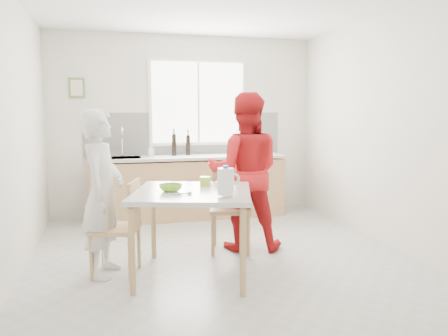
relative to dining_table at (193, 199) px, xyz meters
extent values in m
plane|color=#B7B7B2|center=(0.38, 0.36, -0.74)|extent=(4.50, 4.50, 0.00)
plane|color=silver|center=(0.38, 2.61, 0.61)|extent=(4.00, 0.00, 4.00)
plane|color=silver|center=(0.38, -1.89, 0.61)|extent=(4.00, 0.00, 4.00)
plane|color=silver|center=(-1.62, 0.36, 0.61)|extent=(0.00, 4.50, 4.50)
plane|color=silver|center=(2.38, 0.36, 0.61)|extent=(0.00, 4.50, 4.50)
cube|color=white|center=(0.58, 2.60, 0.96)|extent=(1.50, 0.03, 1.30)
cube|color=white|center=(0.58, 2.58, 0.96)|extent=(1.40, 0.02, 1.20)
cube|color=white|center=(0.58, 2.57, 0.96)|extent=(0.03, 0.03, 1.20)
cube|color=white|center=(0.38, 2.60, 0.48)|extent=(3.00, 0.02, 0.65)
cube|color=#54843C|center=(-1.17, 2.60, 1.16)|extent=(0.22, 0.02, 0.28)
cube|color=beige|center=(-1.17, 2.59, 1.16)|extent=(0.16, 0.01, 0.22)
cube|color=tan|center=(0.38, 2.31, -0.31)|extent=(2.80, 0.60, 0.86)
cube|color=#3F3326|center=(0.38, 2.31, -0.69)|extent=(2.80, 0.54, 0.10)
cube|color=silver|center=(0.38, 2.31, 0.16)|extent=(2.84, 0.64, 0.04)
cube|color=#A5A5AA|center=(-0.57, 2.31, 0.16)|extent=(0.50, 0.40, 0.03)
cylinder|color=silver|center=(-0.57, 2.47, 0.36)|extent=(0.02, 0.02, 0.36)
torus|color=silver|center=(-0.57, 2.40, 0.54)|extent=(0.02, 0.18, 0.18)
cube|color=silver|center=(0.00, 0.00, 0.06)|extent=(1.34, 1.34, 0.04)
cylinder|color=tan|center=(-0.59, -0.32, -0.36)|extent=(0.05, 0.05, 0.76)
cylinder|color=tan|center=(-0.32, 0.59, -0.36)|extent=(0.05, 0.05, 0.76)
cylinder|color=tan|center=(0.32, -0.59, -0.36)|extent=(0.05, 0.05, 0.76)
cylinder|color=tan|center=(0.59, 0.32, -0.36)|extent=(0.05, 0.05, 0.76)
cube|color=tan|center=(-0.72, 0.21, -0.29)|extent=(0.53, 0.53, 0.04)
cube|color=tan|center=(-0.54, 0.16, -0.05)|extent=(0.14, 0.40, 0.44)
cylinder|color=tan|center=(-0.84, 0.44, -0.53)|extent=(0.04, 0.04, 0.43)
cylinder|color=tan|center=(-0.94, 0.09, -0.53)|extent=(0.04, 0.04, 0.43)
cylinder|color=tan|center=(-0.49, 0.34, -0.53)|extent=(0.04, 0.04, 0.43)
cylinder|color=tan|center=(-0.60, -0.01, -0.53)|extent=(0.04, 0.04, 0.43)
cube|color=tan|center=(0.55, 0.62, -0.26)|extent=(0.56, 0.56, 0.04)
cube|color=tan|center=(0.61, 0.81, 0.00)|extent=(0.42, 0.15, 0.47)
cylinder|color=tan|center=(0.31, 0.49, -0.51)|extent=(0.04, 0.04, 0.46)
cylinder|color=tan|center=(0.68, 0.38, -0.51)|extent=(0.04, 0.04, 0.46)
cylinder|color=tan|center=(0.42, 0.86, -0.51)|extent=(0.04, 0.04, 0.46)
cylinder|color=tan|center=(0.79, 0.75, -0.51)|extent=(0.04, 0.04, 0.46)
imported|color=silver|center=(-0.82, 0.24, 0.05)|extent=(0.53, 0.67, 1.60)
imported|color=red|center=(0.73, 0.69, 0.15)|extent=(1.02, 0.89, 1.78)
imported|color=#7EC22C|center=(-0.21, 0.01, 0.12)|extent=(0.27, 0.27, 0.07)
imported|color=white|center=(0.36, 0.15, 0.11)|extent=(0.24, 0.24, 0.05)
cylinder|color=white|center=(0.23, -0.36, 0.22)|extent=(0.14, 0.14, 0.23)
cylinder|color=blue|center=(0.23, -0.36, 0.35)|extent=(0.05, 0.05, 0.03)
torus|color=white|center=(0.30, -0.36, 0.24)|extent=(0.11, 0.05, 0.11)
cube|color=#A5D631|center=(0.18, 0.24, 0.13)|extent=(0.12, 0.12, 0.09)
cylinder|color=#A5A5AA|center=(-0.14, -0.19, 0.10)|extent=(0.16, 0.02, 0.01)
cube|color=#81B62A|center=(1.25, 2.29, 0.18)|extent=(0.38, 0.29, 0.01)
cylinder|color=black|center=(0.18, 2.40, 0.34)|extent=(0.07, 0.07, 0.32)
cylinder|color=black|center=(0.39, 2.41, 0.33)|extent=(0.07, 0.07, 0.30)
cylinder|color=brown|center=(0.40, 2.44, 0.26)|extent=(0.06, 0.06, 0.16)
imported|color=#999999|center=(-0.17, 2.38, 0.27)|extent=(0.09, 0.09, 0.18)
camera|label=1|loc=(-0.75, -3.99, 0.83)|focal=35.00mm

